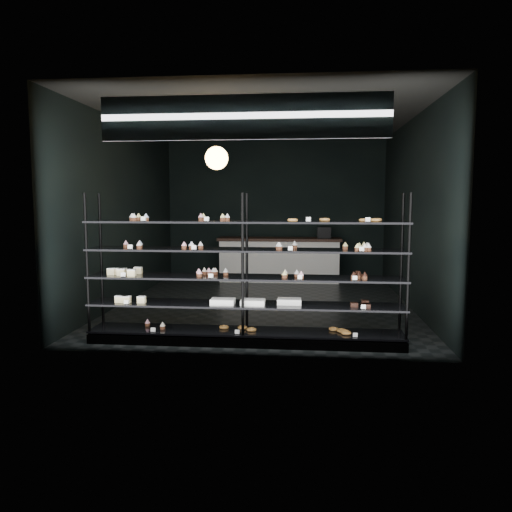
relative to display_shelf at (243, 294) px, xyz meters
name	(u,v)px	position (x,y,z in m)	size (l,w,h in m)	color
room	(264,213)	(0.07, 2.45, 0.97)	(5.01, 6.01, 3.20)	black
display_shelf	(243,294)	(0.00, 0.00, 0.00)	(4.00, 0.50, 1.91)	black
signage	(243,117)	(0.07, -0.48, 2.12)	(3.30, 0.05, 0.50)	#0E1646
pendant_lamp	(217,158)	(-0.56, 1.33, 1.82)	(0.34, 0.34, 0.90)	black
service_counter	(280,259)	(0.22, 4.95, -0.13)	(2.74, 0.65, 1.23)	silver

